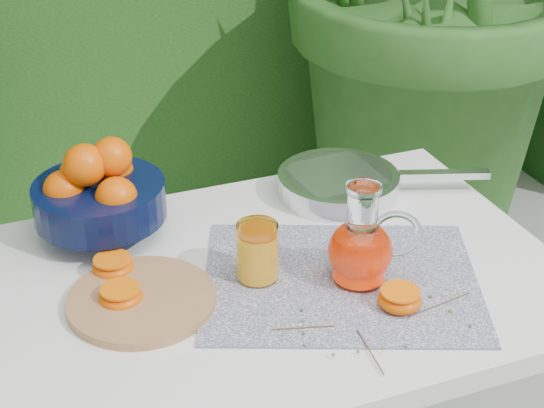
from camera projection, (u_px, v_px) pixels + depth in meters
name	position (u px, v px, depth m)	size (l,w,h in m)	color
white_table	(276.00, 311.00, 1.50)	(1.00, 0.70, 0.75)	white
placemat	(341.00, 280.00, 1.44)	(0.47, 0.37, 0.00)	#0C1148
cutting_board	(142.00, 300.00, 1.38)	(0.25, 0.25, 0.02)	#A26D49
fruit_bowl	(98.00, 192.00, 1.54)	(0.32, 0.32, 0.19)	black
juice_pitcher	(362.00, 248.00, 1.41)	(0.17, 0.15, 0.18)	white
juice_tumbler	(257.00, 253.00, 1.42)	(0.09, 0.09, 0.11)	white
saute_pan	(340.00, 183.00, 1.70)	(0.46, 0.32, 0.05)	silver
orange_halves	(209.00, 287.00, 1.39)	(0.51, 0.36, 0.04)	#FF5902
thyme_sprigs	(375.00, 326.00, 1.32)	(0.35, 0.19, 0.01)	brown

